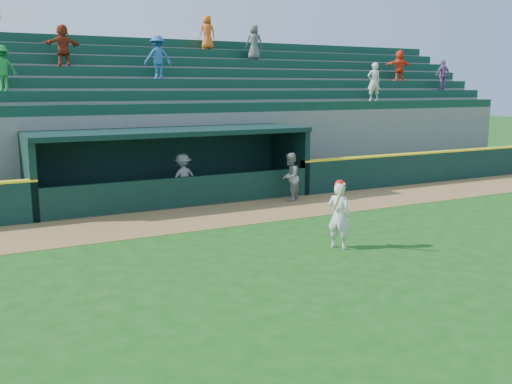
{
  "coord_description": "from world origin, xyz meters",
  "views": [
    {
      "loc": [
        -6.42,
        -10.65,
        3.83
      ],
      "look_at": [
        0.0,
        1.6,
        1.3
      ],
      "focal_mm": 40.0,
      "sensor_mm": 36.0,
      "label": 1
    }
  ],
  "objects": [
    {
      "name": "dugout_player_front",
      "position": [
        3.56,
        5.88,
        0.83
      ],
      "size": [
        1.02,
        0.99,
        1.65
      ],
      "primitive_type": "imported",
      "rotation": [
        0.0,
        0.0,
        3.81
      ],
      "color": "gray",
      "rests_on": "ground"
    },
    {
      "name": "dugout_player_inside",
      "position": [
        0.27,
        7.47,
        0.82
      ],
      "size": [
        1.16,
        0.8,
        1.64
      ],
      "primitive_type": "imported",
      "rotation": [
        0.0,
        0.0,
        3.33
      ],
      "color": "#ACACA6",
      "rests_on": "ground"
    },
    {
      "name": "stands",
      "position": [
        -0.01,
        12.57,
        2.4
      ],
      "size": [
        34.5,
        6.25,
        7.5
      ],
      "color": "slate",
      "rests_on": "ground"
    },
    {
      "name": "ground",
      "position": [
        0.0,
        0.0,
        0.0
      ],
      "size": [
        120.0,
        120.0,
        0.0
      ],
      "primitive_type": "plane",
      "color": "#174912",
      "rests_on": "ground"
    },
    {
      "name": "batter_at_plate",
      "position": [
        1.56,
        0.26,
        0.85
      ],
      "size": [
        0.62,
        0.84,
        1.7
      ],
      "color": "silver",
      "rests_on": "ground"
    },
    {
      "name": "field_wall_right",
      "position": [
        12.25,
        6.55,
        0.6
      ],
      "size": [
        15.5,
        0.3,
        1.2
      ],
      "primitive_type": "cube",
      "color": "black",
      "rests_on": "ground"
    },
    {
      "name": "dugout",
      "position": [
        0.0,
        8.0,
        1.36
      ],
      "size": [
        9.4,
        2.8,
        2.46
      ],
      "color": "slate",
      "rests_on": "ground"
    },
    {
      "name": "wall_stripe_right",
      "position": [
        12.25,
        6.55,
        1.23
      ],
      "size": [
        15.5,
        0.32,
        0.06
      ],
      "primitive_type": "cube",
      "color": "yellow",
      "rests_on": "field_wall_right"
    },
    {
      "name": "warning_track",
      "position": [
        0.0,
        4.9,
        0.01
      ],
      "size": [
        40.0,
        3.0,
        0.01
      ],
      "primitive_type": "cube",
      "color": "olive",
      "rests_on": "ground"
    }
  ]
}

